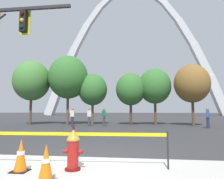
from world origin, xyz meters
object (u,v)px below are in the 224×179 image
Objects in this scene: pedestrian_walking_left at (104,117)px; pedestrian_walking_right at (89,117)px; pedestrian_near_trees at (208,118)px; fire_hydrant at (73,149)px; traffic_cone_by_hydrant at (46,163)px; traffic_cone_mid_sidewalk at (21,155)px; monument_arch at (132,55)px; pedestrian_standing_center at (72,117)px.

pedestrian_walking_right is (-1.27, -0.14, 0.00)m from pedestrian_walking_left.
pedestrian_near_trees is (9.57, -0.73, 0.00)m from pedestrian_walking_right.
fire_hydrant is at bearing -83.84° from pedestrian_walking_left.
fire_hydrant is 13.03m from pedestrian_walking_right.
pedestrian_walking_left is at bearing 94.70° from traffic_cone_by_hydrant.
pedestrian_walking_left reaches higher than traffic_cone_by_hydrant.
pedestrian_walking_left is at bearing 96.16° from fire_hydrant.
pedestrian_near_trees is (8.30, -0.88, 0.00)m from pedestrian_walking_left.
pedestrian_walking_left is (-0.26, 13.16, 0.46)m from traffic_cone_mid_sidewalk.
pedestrian_walking_left and pedestrian_walking_right have the same top height.
traffic_cone_mid_sidewalk is at bearing -166.62° from fire_hydrant.
traffic_cone_by_hydrant is at bearing -90.49° from monument_arch.
monument_arch is at bearing 89.51° from traffic_cone_by_hydrant.
pedestrian_standing_center is (-4.05, 12.38, 0.35)m from fire_hydrant.
traffic_cone_mid_sidewalk is (-1.13, -0.27, -0.11)m from fire_hydrant.
pedestrian_standing_center reaches higher than traffic_cone_by_hydrant.
pedestrian_walking_left reaches higher than fire_hydrant.
monument_arch reaches higher than pedestrian_walking_right.
pedestrian_near_trees is at bearing 56.80° from traffic_cone_mid_sidewalk.
pedestrian_standing_center reaches higher than traffic_cone_mid_sidewalk.
traffic_cone_by_hydrant is 14.74m from pedestrian_near_trees.
monument_arch is (1.33, 53.29, 16.84)m from traffic_cone_mid_sidewalk.
pedestrian_walking_left is 8.35m from pedestrian_near_trees.
pedestrian_near_trees is (8.04, 12.28, 0.46)m from traffic_cone_mid_sidewalk.
pedestrian_near_trees reaches higher than fire_hydrant.
traffic_cone_mid_sidewalk is 55.91m from monument_arch.
pedestrian_standing_center is (-2.66, -0.51, 0.00)m from pedestrian_walking_left.
monument_arch is at bearing 84.03° from pedestrian_standing_center.
pedestrian_standing_center is at bearing -95.97° from monument_arch.
fire_hydrant is 1.17m from traffic_cone_mid_sidewalk.
fire_hydrant is 13.03m from pedestrian_standing_center.
pedestrian_walking_left is (-1.59, -40.13, -16.38)m from monument_arch.
monument_arch is 43.58m from pedestrian_walking_right.
fire_hydrant is 0.62× the size of pedestrian_walking_right.
fire_hydrant is at bearing -78.19° from pedestrian_walking_right.
traffic_cone_by_hydrant and traffic_cone_mid_sidewalk have the same top height.
traffic_cone_mid_sidewalk is 0.46× the size of pedestrian_near_trees.
monument_arch is 43.38m from pedestrian_walking_left.
pedestrian_standing_center is 1.00× the size of pedestrian_walking_right.
traffic_cone_mid_sidewalk is 0.46× the size of pedestrian_walking_left.
pedestrian_walking_right reaches higher than traffic_cone_by_hydrant.
traffic_cone_mid_sidewalk is 0.01× the size of monument_arch.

